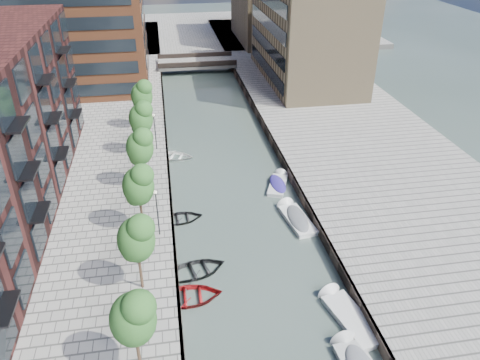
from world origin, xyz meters
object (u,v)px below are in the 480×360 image
object	(u,v)px
car	(277,75)
sloop_2	(189,299)
tree_4	(140,146)
motorboat_2	(346,314)
tree_2	(136,237)
tree_6	(142,94)
tree_3	(138,184)
sloop_3	(174,158)
tree_1	(133,316)
tree_5	(141,117)
motorboat_4	(295,218)
sloop_4	(180,220)
motorboat_3	(278,183)
bridge	(196,63)

from	to	relation	value
car	sloop_2	bearing A→B (deg)	-96.89
tree_4	motorboat_2	xyz separation A→B (m)	(13.53, -18.00, -5.20)
tree_2	tree_6	xyz separation A→B (m)	(0.00, 28.00, 0.00)
tree_3	tree_6	distance (m)	21.00
tree_6	sloop_2	distance (m)	29.42
tree_4	sloop_3	bearing A→B (deg)	67.30
tree_3	tree_4	bearing A→B (deg)	90.00
tree_1	tree_5	xyz separation A→B (m)	(0.00, 28.00, 0.00)
tree_5	sloop_2	size ratio (longest dim) A/B	1.24
tree_1	motorboat_4	bearing A→B (deg)	47.86
tree_6	tree_5	bearing A→B (deg)	-90.00
tree_2	sloop_4	world-z (taller)	tree_2
sloop_2	tree_4	bearing A→B (deg)	11.32
car	tree_2	bearing A→B (deg)	-100.73
tree_1	motorboat_3	world-z (taller)	tree_1
tree_5	motorboat_4	bearing A→B (deg)	-45.56
tree_2	car	xyz separation A→B (m)	(20.22, 43.72, -3.57)
bridge	tree_6	distance (m)	27.63
tree_3	tree_4	xyz separation A→B (m)	(0.00, 7.00, 0.00)
tree_5	motorboat_3	bearing A→B (deg)	-29.01
tree_2	motorboat_4	size ratio (longest dim) A/B	1.11
tree_3	tree_5	bearing A→B (deg)	90.00
tree_3	tree_6	xyz separation A→B (m)	(0.00, 21.00, 0.00)
tree_2	motorboat_2	size ratio (longest dim) A/B	1.05
tree_5	motorboat_3	size ratio (longest dim) A/B	1.27
sloop_4	motorboat_3	xyz separation A→B (m)	(10.02, 4.57, 0.18)
tree_6	sloop_4	distance (m)	19.82
tree_6	tree_3	bearing A→B (deg)	-90.00
tree_3	tree_4	world-z (taller)	same
motorboat_2	car	world-z (taller)	car
sloop_3	motorboat_2	size ratio (longest dim) A/B	0.77
tree_4	car	xyz separation A→B (m)	(20.22, 29.72, -3.57)
motorboat_4	sloop_4	bearing A→B (deg)	171.03
bridge	motorboat_2	size ratio (longest dim) A/B	2.30
tree_4	sloop_4	world-z (taller)	tree_4
tree_3	tree_2	bearing A→B (deg)	-90.00
sloop_3	sloop_2	bearing A→B (deg)	-160.40
tree_4	motorboat_4	bearing A→B (deg)	-26.04
sloop_4	motorboat_3	size ratio (longest dim) A/B	0.86
tree_3	sloop_4	distance (m)	6.51
sloop_3	motorboat_3	xyz separation A→B (m)	(10.01, -7.71, 0.18)
tree_2	tree_5	xyz separation A→B (m)	(0.00, 21.00, 0.00)
motorboat_2	sloop_2	bearing A→B (deg)	162.69
sloop_2	tree_6	bearing A→B (deg)	5.51
bridge	sloop_3	bearing A→B (deg)	-99.40
motorboat_3	tree_5	bearing A→B (deg)	150.99
tree_3	sloop_2	bearing A→B (deg)	-67.87
motorboat_3	bridge	bearing A→B (deg)	96.55
sloop_4	motorboat_2	bearing A→B (deg)	-146.89
sloop_4	car	bearing A→B (deg)	-31.65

